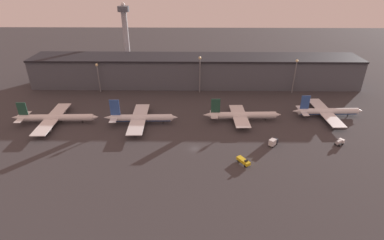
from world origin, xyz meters
name	(u,v)px	position (x,y,z in m)	size (l,w,h in m)	color
ground	(195,149)	(0.00, 0.00, 0.00)	(600.00, 600.00, 0.00)	#383538
terminal_building	(195,71)	(0.00, 83.56, 10.28)	(223.73, 24.72, 20.45)	#4C515B
airplane_0	(55,118)	(-75.31, 24.61, 3.12)	(46.63, 38.09, 12.24)	white
airplane_1	(141,118)	(-29.15, 24.72, 3.26)	(39.79, 36.09, 13.91)	white
airplane_2	(242,115)	(25.55, 28.77, 3.18)	(43.07, 27.62, 13.02)	white
airplane_3	(327,111)	(74.10, 34.35, 3.09)	(40.36, 36.78, 12.78)	white
service_vehicle_0	(273,142)	(37.00, 3.36, 1.93)	(5.23, 5.41, 3.53)	#282D38
service_vehicle_1	(243,161)	(21.01, -11.41, 1.37)	(5.63, 6.86, 2.89)	gold
service_vehicle_2	(340,142)	(68.81, 4.55, 1.50)	(4.92, 4.54, 2.59)	white
lamp_post_0	(98,74)	(-63.71, 69.36, 12.85)	(1.80, 1.80, 19.55)	slate
lamp_post_1	(200,70)	(2.99, 69.36, 15.55)	(1.80, 1.80, 24.36)	slate
lamp_post_2	(295,72)	(64.68, 69.36, 14.66)	(1.80, 1.80, 22.75)	slate
control_tower	(125,31)	(-55.87, 125.79, 29.05)	(9.00, 9.00, 50.57)	#99999E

